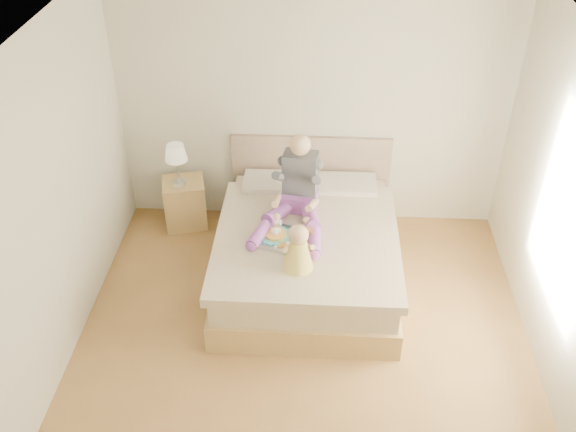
# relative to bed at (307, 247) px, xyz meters

# --- Properties ---
(room) EXTENTS (4.02, 4.22, 2.71)m
(room) POSITION_rel_bed_xyz_m (0.08, -1.08, 1.19)
(room) COLOR brown
(room) RESTS_ON ground
(bed) EXTENTS (1.70, 2.18, 1.00)m
(bed) POSITION_rel_bed_xyz_m (0.00, 0.00, 0.00)
(bed) COLOR #A9874F
(bed) RESTS_ON ground
(nightstand) EXTENTS (0.52, 0.48, 0.54)m
(nightstand) POSITION_rel_bed_xyz_m (-1.36, 0.77, -0.05)
(nightstand) COLOR #A9874F
(nightstand) RESTS_ON ground
(lamp) EXTENTS (0.23, 0.23, 0.48)m
(lamp) POSITION_rel_bed_xyz_m (-1.38, 0.71, 0.58)
(lamp) COLOR silver
(lamp) RESTS_ON nightstand
(adult) EXTENTS (0.68, 1.02, 0.81)m
(adult) POSITION_rel_bed_xyz_m (-0.11, 0.14, 0.53)
(adult) COLOR #7C3B95
(adult) RESTS_ON bed
(tray) EXTENTS (0.61, 0.54, 0.15)m
(tray) POSITION_rel_bed_xyz_m (-0.19, -0.27, 0.33)
(tray) COLOR silver
(tray) RESTS_ON bed
(baby) EXTENTS (0.29, 0.40, 0.44)m
(baby) POSITION_rel_bed_xyz_m (-0.07, -0.64, 0.47)
(baby) COLOR gold
(baby) RESTS_ON bed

